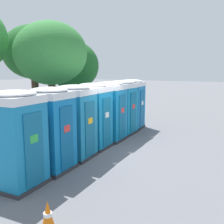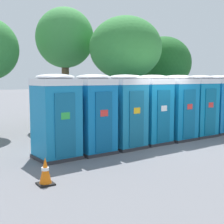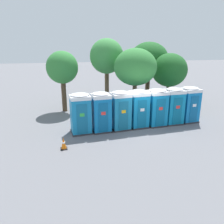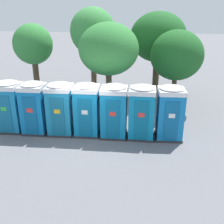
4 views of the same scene
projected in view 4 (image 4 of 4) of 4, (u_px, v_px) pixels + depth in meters
name	position (u px, v px, depth m)	size (l,w,h in m)	color
ground_plane	(87.00, 136.00, 12.69)	(120.00, 120.00, 0.00)	slate
portapotty_0	(9.00, 106.00, 12.84)	(1.31, 1.28, 2.54)	#2D2D33
portapotty_1	(34.00, 107.00, 12.66)	(1.23, 1.26, 2.54)	#2D2D33
portapotty_2	(60.00, 108.00, 12.53)	(1.29, 1.29, 2.54)	#2D2D33
portapotty_3	(87.00, 109.00, 12.43)	(1.23, 1.26, 2.54)	#2D2D33
portapotty_4	(114.00, 111.00, 12.24)	(1.28, 1.25, 2.54)	#2D2D33
portapotty_5	(142.00, 112.00, 12.12)	(1.23, 1.22, 2.54)	#2D2D33
portapotty_6	(170.00, 112.00, 12.04)	(1.30, 1.30, 2.54)	#2D2D33
street_tree_0	(109.00, 50.00, 13.86)	(3.20, 3.20, 5.13)	brown
street_tree_1	(93.00, 32.00, 16.66)	(2.87, 2.87, 5.89)	brown
street_tree_2	(158.00, 38.00, 16.76)	(3.60, 3.60, 5.63)	#4C3826
street_tree_3	(177.00, 56.00, 14.97)	(3.02, 3.02, 4.69)	#4C3826
street_tree_4	(33.00, 45.00, 16.83)	(2.52, 2.52, 4.91)	#4C3826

